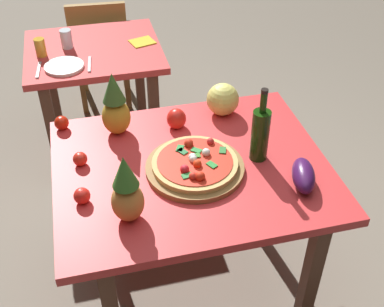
% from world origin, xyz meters
% --- Properties ---
extents(ground_plane, '(10.00, 10.00, 0.00)m').
position_xyz_m(ground_plane, '(0.00, 0.00, 0.00)').
color(ground_plane, gray).
extents(display_table, '(1.15, 0.93, 0.76)m').
position_xyz_m(display_table, '(0.00, 0.00, 0.67)').
color(display_table, brown).
rests_on(display_table, ground_plane).
extents(background_table, '(0.80, 0.71, 0.76)m').
position_xyz_m(background_table, '(-0.31, 1.20, 0.62)').
color(background_table, brown).
rests_on(background_table, ground_plane).
extents(dining_chair, '(0.43, 0.43, 0.85)m').
position_xyz_m(dining_chair, '(-0.25, 1.78, 0.48)').
color(dining_chair, olive).
rests_on(dining_chair, ground_plane).
extents(pizza_board, '(0.41, 0.41, 0.02)m').
position_xyz_m(pizza_board, '(0.01, -0.04, 0.78)').
color(pizza_board, olive).
rests_on(pizza_board, display_table).
extents(pizza, '(0.36, 0.36, 0.06)m').
position_xyz_m(pizza, '(0.01, -0.04, 0.80)').
color(pizza, tan).
rests_on(pizza, pizza_board).
extents(wine_bottle, '(0.08, 0.08, 0.34)m').
position_xyz_m(wine_bottle, '(0.29, -0.02, 0.89)').
color(wine_bottle, '#17370C').
rests_on(wine_bottle, display_table).
extents(pineapple_left, '(0.12, 0.12, 0.29)m').
position_xyz_m(pineapple_left, '(-0.30, -0.24, 0.89)').
color(pineapple_left, '#C37F3A').
rests_on(pineapple_left, display_table).
extents(pineapple_right, '(0.13, 0.13, 0.31)m').
position_xyz_m(pineapple_right, '(-0.27, 0.31, 0.90)').
color(pineapple_right, gold).
rests_on(pineapple_right, display_table).
extents(melon, '(0.16, 0.16, 0.16)m').
position_xyz_m(melon, '(0.24, 0.35, 0.84)').
color(melon, '#DED767').
rests_on(melon, display_table).
extents(bell_pepper, '(0.09, 0.09, 0.10)m').
position_xyz_m(bell_pepper, '(0.00, 0.29, 0.81)').
color(bell_pepper, red).
rests_on(bell_pepper, display_table).
extents(eggplant, '(0.14, 0.22, 0.09)m').
position_xyz_m(eggplant, '(0.41, -0.22, 0.81)').
color(eggplant, '#3B1447').
rests_on(eggplant, display_table).
extents(tomato_by_bottle, '(0.07, 0.07, 0.07)m').
position_xyz_m(tomato_by_bottle, '(-0.46, -0.12, 0.80)').
color(tomato_by_bottle, red).
rests_on(tomato_by_bottle, display_table).
extents(tomato_at_corner, '(0.06, 0.06, 0.06)m').
position_xyz_m(tomato_at_corner, '(-0.45, 0.11, 0.79)').
color(tomato_at_corner, red).
rests_on(tomato_at_corner, display_table).
extents(tomato_near_board, '(0.07, 0.07, 0.07)m').
position_xyz_m(tomato_near_board, '(-0.52, 0.40, 0.80)').
color(tomato_near_board, red).
rests_on(tomato_near_board, display_table).
extents(drinking_glass_juice, '(0.06, 0.06, 0.10)m').
position_xyz_m(drinking_glass_juice, '(-0.61, 1.17, 0.82)').
color(drinking_glass_juice, gold).
rests_on(drinking_glass_juice, background_table).
extents(drinking_glass_water, '(0.07, 0.07, 0.11)m').
position_xyz_m(drinking_glass_water, '(-0.46, 1.24, 0.82)').
color(drinking_glass_water, silver).
rests_on(drinking_glass_water, background_table).
extents(dinner_plate, '(0.22, 0.22, 0.02)m').
position_xyz_m(dinner_plate, '(-0.49, 1.00, 0.77)').
color(dinner_plate, white).
rests_on(dinner_plate, background_table).
extents(fork_utensil, '(0.03, 0.18, 0.01)m').
position_xyz_m(fork_utensil, '(-0.63, 1.00, 0.77)').
color(fork_utensil, silver).
rests_on(fork_utensil, background_table).
extents(knife_utensil, '(0.03, 0.18, 0.01)m').
position_xyz_m(knife_utensil, '(-0.35, 1.00, 0.77)').
color(knife_utensil, silver).
rests_on(knife_utensil, background_table).
extents(napkin_folded, '(0.17, 0.15, 0.01)m').
position_xyz_m(napkin_folded, '(-0.01, 1.21, 0.77)').
color(napkin_folded, yellow).
rests_on(napkin_folded, background_table).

